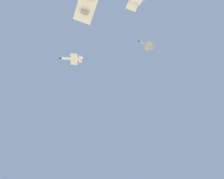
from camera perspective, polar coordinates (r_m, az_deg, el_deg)
chase_jet_lead at (r=161.87m, az=-9.33°, el=7.00°), size 15.22×8.32×4.00m
chase_jet_left_wing at (r=205.04m, az=7.98°, el=10.20°), size 15.20×9.00×4.00m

